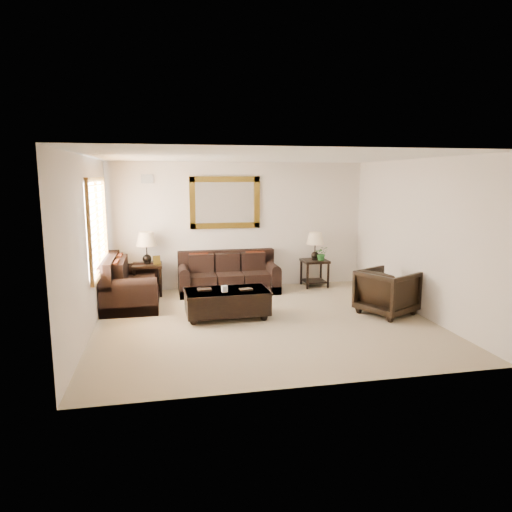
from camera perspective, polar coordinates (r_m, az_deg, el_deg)
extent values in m
cube|color=tan|center=(7.75, 1.01, -8.08)|extent=(5.50, 5.00, 0.01)
cube|color=white|center=(7.38, 1.08, 12.30)|extent=(5.50, 5.00, 0.01)
cube|color=beige|center=(9.88, -2.10, 3.82)|extent=(5.50, 0.01, 2.70)
cube|color=beige|center=(5.07, 7.17, -1.98)|extent=(5.50, 0.01, 2.70)
cube|color=beige|center=(7.36, -20.35, 1.16)|extent=(0.01, 5.00, 2.70)
cube|color=beige|center=(8.47, 19.53, 2.26)|extent=(0.01, 5.00, 2.70)
cube|color=white|center=(8.22, -19.39, 3.46)|extent=(0.01, 1.80, 1.50)
cube|color=brown|center=(8.17, -19.46, 8.98)|extent=(0.06, 1.96, 0.08)
cube|color=brown|center=(8.33, -18.84, -1.93)|extent=(0.06, 1.96, 0.08)
cube|color=brown|center=(7.29, -20.10, 2.68)|extent=(0.06, 0.08, 1.50)
cube|color=brown|center=(9.14, -18.39, 4.10)|extent=(0.06, 0.08, 1.50)
cube|color=brown|center=(8.21, -19.15, 3.47)|extent=(0.05, 0.05, 1.50)
cube|color=#553511|center=(9.76, -3.89, 6.68)|extent=(1.50, 0.06, 1.10)
cube|color=white|center=(9.78, -3.90, 6.68)|extent=(1.26, 0.01, 0.86)
cube|color=#999999|center=(9.68, -13.43, 9.37)|extent=(0.25, 0.02, 0.18)
cube|color=black|center=(9.60, -3.42, -4.04)|extent=(2.06, 0.89, 0.17)
cube|color=black|center=(9.82, -3.74, -0.46)|extent=(2.06, 0.21, 0.42)
cube|color=black|center=(9.48, -6.72, -2.97)|extent=(0.53, 0.73, 0.25)
cube|color=black|center=(9.53, -3.42, -2.84)|extent=(0.53, 0.73, 0.25)
cube|color=black|center=(9.62, -0.17, -2.70)|extent=(0.53, 0.73, 0.25)
cube|color=black|center=(9.48, -9.00, -3.30)|extent=(0.21, 0.89, 0.50)
cylinder|color=black|center=(9.43, -9.04, -1.83)|extent=(0.21, 0.87, 0.21)
cube|color=black|center=(9.73, 1.99, -2.85)|extent=(0.21, 0.89, 0.50)
cylinder|color=black|center=(9.68, 2.00, -1.41)|extent=(0.21, 0.87, 0.21)
cube|color=#5F1F0C|center=(9.59, -7.15, -0.79)|extent=(0.39, 0.17, 0.40)
cube|color=#5F1F0C|center=(9.75, -0.10, -0.54)|extent=(0.39, 0.17, 0.40)
cube|color=black|center=(8.96, -15.22, -5.33)|extent=(0.99, 1.66, 0.19)
cube|color=black|center=(8.86, -17.85, -1.59)|extent=(0.23, 1.66, 0.47)
cube|color=black|center=(8.61, -15.28, -4.34)|extent=(0.81, 0.58, 0.28)
cube|color=black|center=(9.19, -15.04, -3.43)|extent=(0.81, 0.58, 0.28)
cube|color=black|center=(8.22, -15.59, -5.39)|extent=(0.99, 0.23, 0.55)
cylinder|color=black|center=(8.15, -15.68, -3.52)|extent=(0.97, 0.23, 0.23)
cube|color=black|center=(9.61, -15.01, -3.18)|extent=(0.99, 0.23, 0.55)
cylinder|color=black|center=(9.55, -15.08, -1.57)|extent=(0.97, 0.23, 0.23)
cube|color=#5F1F0C|center=(8.49, -16.81, -2.04)|extent=(0.19, 0.44, 0.45)
cube|color=#5F1F0C|center=(9.19, -16.42, -1.15)|extent=(0.19, 0.44, 0.45)
cube|color=black|center=(9.54, -13.43, -1.12)|extent=(0.59, 0.59, 0.05)
cube|color=black|center=(9.64, -13.31, -3.97)|extent=(0.50, 0.50, 0.03)
cylinder|color=black|center=(9.37, -14.94, -3.39)|extent=(0.05, 0.05, 0.59)
cylinder|color=black|center=(9.35, -11.86, -3.29)|extent=(0.05, 0.05, 0.59)
cylinder|color=black|center=(9.86, -14.77, -2.73)|extent=(0.05, 0.05, 0.59)
cylinder|color=black|center=(9.84, -11.84, -2.64)|extent=(0.05, 0.05, 0.59)
sphere|color=black|center=(9.51, -13.46, -0.33)|extent=(0.18, 0.18, 0.18)
cylinder|color=black|center=(9.48, -13.51, 0.81)|extent=(0.03, 0.03, 0.39)
cone|color=beige|center=(9.45, -13.56, 2.10)|extent=(0.41, 0.41, 0.28)
cube|color=#553511|center=(9.40, -12.30, -0.50)|extent=(0.16, 0.11, 0.18)
cube|color=black|center=(10.09, 7.35, -0.61)|extent=(0.54, 0.54, 0.05)
cube|color=black|center=(10.18, 7.30, -3.11)|extent=(0.46, 0.46, 0.03)
cylinder|color=black|center=(9.86, 6.47, -2.60)|extent=(0.05, 0.05, 0.54)
cylinder|color=black|center=(10.01, 9.01, -2.47)|extent=(0.05, 0.05, 0.54)
cylinder|color=black|center=(10.29, 5.67, -2.06)|extent=(0.05, 0.05, 0.54)
cylinder|color=black|center=(10.43, 8.12, -1.94)|extent=(0.05, 0.05, 0.54)
sphere|color=black|center=(10.07, 7.37, 0.08)|extent=(0.17, 0.17, 0.17)
cylinder|color=black|center=(10.04, 7.39, 1.09)|extent=(0.02, 0.02, 0.36)
cone|color=beige|center=(10.01, 7.41, 2.21)|extent=(0.38, 0.38, 0.26)
sphere|color=black|center=(7.60, -7.80, -8.11)|extent=(0.13, 0.13, 0.13)
sphere|color=black|center=(7.76, 1.00, -7.65)|extent=(0.13, 0.13, 0.13)
sphere|color=black|center=(8.12, -8.05, -6.96)|extent=(0.13, 0.13, 0.13)
sphere|color=black|center=(8.26, 0.20, -6.56)|extent=(0.13, 0.13, 0.13)
cube|color=black|center=(7.85, -3.65, -5.68)|extent=(1.42, 0.79, 0.39)
cube|color=black|center=(7.80, -3.66, -4.44)|extent=(1.45, 0.81, 0.04)
cube|color=black|center=(7.81, -6.46, -4.20)|extent=(0.24, 0.17, 0.03)
cube|color=black|center=(7.79, -1.26, -4.19)|extent=(0.22, 0.16, 0.03)
cube|color=white|center=(7.67, -3.96, -4.11)|extent=(0.11, 0.09, 0.11)
imported|color=black|center=(8.33, 16.09, -4.07)|extent=(1.10, 1.12, 0.87)
imported|color=#1E511C|center=(10.01, 8.20, 0.13)|extent=(0.34, 0.37, 0.24)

